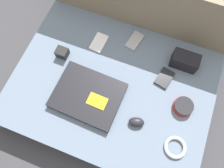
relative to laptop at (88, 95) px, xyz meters
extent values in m
plane|color=#38383D|center=(0.09, 0.09, -0.16)|extent=(8.00, 8.00, 0.00)
cube|color=slate|center=(0.09, 0.09, -0.09)|extent=(0.98, 0.74, 0.15)
cube|color=#7F705B|center=(0.09, 0.56, 0.06)|extent=(0.98, 0.20, 0.45)
cube|color=black|center=(0.00, 0.00, 0.00)|extent=(0.33, 0.26, 0.03)
cube|color=orange|center=(0.05, -0.01, 0.02)|extent=(0.09, 0.06, 0.00)
ellipsoid|color=black|center=(0.26, -0.04, 0.00)|extent=(0.08, 0.06, 0.04)
cylinder|color=red|center=(0.44, 0.11, 0.00)|extent=(0.09, 0.09, 0.02)
cylinder|color=#232328|center=(0.44, 0.11, 0.01)|extent=(0.09, 0.09, 0.01)
cube|color=black|center=(0.32, 0.22, -0.01)|extent=(0.09, 0.11, 0.01)
cube|color=#99999E|center=(0.11, 0.37, -0.01)|extent=(0.08, 0.12, 0.01)
cube|color=silver|center=(-0.06, 0.29, -0.01)|extent=(0.07, 0.11, 0.01)
cube|color=black|center=(0.38, 0.33, 0.02)|extent=(0.13, 0.08, 0.08)
cube|color=black|center=(-0.21, 0.16, 0.01)|extent=(0.06, 0.05, 0.05)
torus|color=#B2B2B7|center=(0.45, -0.08, -0.01)|extent=(0.10, 0.10, 0.02)
camera|label=1|loc=(0.22, -0.25, 0.99)|focal=35.00mm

